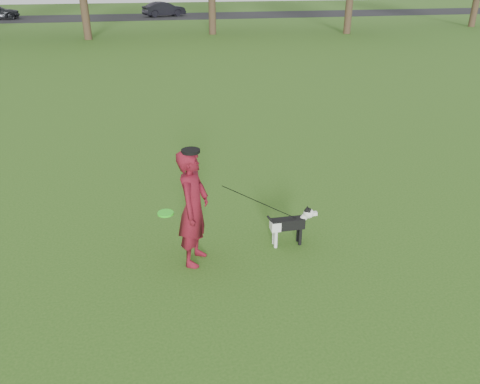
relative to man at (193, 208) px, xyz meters
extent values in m
plane|color=#285116|center=(0.32, 0.26, -0.89)|extent=(120.00, 120.00, 0.00)
cube|color=black|center=(0.32, 40.26, -0.88)|extent=(120.00, 7.00, 0.02)
imported|color=#590C19|center=(0.00, 0.00, 0.00)|extent=(0.66, 0.77, 1.79)
cube|color=black|center=(1.49, 0.16, -0.52)|extent=(0.53, 0.16, 0.17)
cube|color=white|center=(1.29, 0.16, -0.53)|extent=(0.15, 0.17, 0.16)
cylinder|color=white|center=(1.29, 0.11, -0.75)|extent=(0.05, 0.05, 0.29)
cylinder|color=white|center=(1.29, 0.22, -0.75)|extent=(0.05, 0.05, 0.29)
cylinder|color=black|center=(1.69, 0.11, -0.75)|extent=(0.05, 0.05, 0.29)
cylinder|color=black|center=(1.69, 0.22, -0.75)|extent=(0.05, 0.05, 0.29)
cylinder|color=white|center=(1.73, 0.16, -0.47)|extent=(0.18, 0.11, 0.19)
sphere|color=white|center=(1.83, 0.16, -0.37)|extent=(0.16, 0.16, 0.16)
sphere|color=black|center=(1.82, 0.16, -0.33)|extent=(0.13, 0.13, 0.13)
cube|color=white|center=(1.91, 0.16, -0.38)|extent=(0.11, 0.06, 0.06)
sphere|color=black|center=(1.97, 0.16, -0.38)|extent=(0.03, 0.03, 0.03)
cone|color=black|center=(1.82, 0.12, -0.28)|extent=(0.06, 0.06, 0.07)
cone|color=black|center=(1.82, 0.21, -0.28)|extent=(0.06, 0.06, 0.07)
cylinder|color=black|center=(1.24, 0.16, -0.46)|extent=(0.18, 0.03, 0.24)
cylinder|color=black|center=(1.68, 0.16, -0.46)|extent=(0.12, 0.12, 0.02)
imported|color=black|center=(1.87, 40.26, -0.24)|extent=(4.05, 2.53, 1.26)
cylinder|color=#29E81D|center=(-0.40, -0.09, 0.01)|extent=(0.23, 0.23, 0.02)
cylinder|color=black|center=(0.00, 0.00, 0.88)|extent=(0.26, 0.26, 0.04)
cylinder|color=#38281C|center=(-3.68, 25.76, 1.21)|extent=(0.48, 0.48, 4.20)
camera|label=1|loc=(-0.55, -5.99, 3.13)|focal=35.00mm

